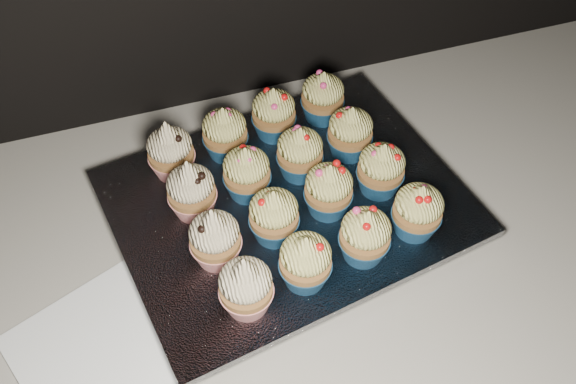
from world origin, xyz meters
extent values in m
cube|color=black|center=(0.00, 1.70, 0.43)|extent=(2.40, 0.60, 0.86)
cube|color=beige|center=(0.00, 1.70, 0.88)|extent=(2.44, 0.64, 0.04)
cube|color=white|center=(-0.50, 1.62, 0.90)|extent=(0.24, 0.24, 0.00)
cube|color=black|center=(-0.24, 1.74, 0.91)|extent=(0.46, 0.38, 0.02)
cube|color=silver|center=(-0.24, 1.74, 0.93)|extent=(0.50, 0.42, 0.01)
cone|color=red|center=(-0.33, 1.60, 0.95)|extent=(0.06, 0.06, 0.03)
ellipsoid|color=#FFE6B3|center=(-0.33, 1.60, 0.99)|extent=(0.06, 0.06, 0.04)
cone|color=#FFE6B3|center=(-0.33, 1.60, 1.02)|extent=(0.03, 0.03, 0.03)
cone|color=navy|center=(-0.25, 1.62, 0.95)|extent=(0.06, 0.06, 0.03)
ellipsoid|color=#FFF280|center=(-0.25, 1.62, 0.99)|extent=(0.06, 0.06, 0.04)
cone|color=#FFF280|center=(-0.25, 1.62, 1.01)|extent=(0.03, 0.03, 0.02)
cone|color=navy|center=(-0.17, 1.63, 0.95)|extent=(0.06, 0.06, 0.03)
ellipsoid|color=#FFF280|center=(-0.17, 1.63, 0.99)|extent=(0.06, 0.06, 0.04)
cone|color=#FFF280|center=(-0.17, 1.63, 1.01)|extent=(0.03, 0.03, 0.02)
cone|color=navy|center=(-0.10, 1.64, 0.95)|extent=(0.06, 0.06, 0.03)
ellipsoid|color=#FFF280|center=(-0.10, 1.64, 0.99)|extent=(0.06, 0.06, 0.04)
cone|color=#FFF280|center=(-0.10, 1.64, 1.01)|extent=(0.03, 0.03, 0.02)
cone|color=red|center=(-0.35, 1.68, 0.95)|extent=(0.06, 0.06, 0.03)
ellipsoid|color=#FFE6B3|center=(-0.35, 1.68, 0.99)|extent=(0.06, 0.06, 0.04)
cone|color=#FFE6B3|center=(-0.35, 1.68, 1.02)|extent=(0.03, 0.03, 0.03)
cone|color=navy|center=(-0.27, 1.69, 0.95)|extent=(0.06, 0.06, 0.03)
ellipsoid|color=#FFF280|center=(-0.27, 1.69, 0.99)|extent=(0.06, 0.06, 0.04)
cone|color=#FFF280|center=(-0.27, 1.69, 1.01)|extent=(0.03, 0.03, 0.02)
cone|color=navy|center=(-0.19, 1.71, 0.95)|extent=(0.06, 0.06, 0.03)
ellipsoid|color=#FFF280|center=(-0.19, 1.71, 0.99)|extent=(0.06, 0.06, 0.04)
cone|color=#FFF280|center=(-0.19, 1.71, 1.01)|extent=(0.03, 0.03, 0.02)
cone|color=navy|center=(-0.11, 1.72, 0.95)|extent=(0.06, 0.06, 0.03)
ellipsoid|color=#FFF280|center=(-0.11, 1.72, 0.99)|extent=(0.06, 0.06, 0.04)
cone|color=#FFF280|center=(-0.11, 1.72, 1.01)|extent=(0.03, 0.03, 0.02)
cone|color=red|center=(-0.36, 1.76, 0.95)|extent=(0.06, 0.06, 0.03)
ellipsoid|color=#FFE6B3|center=(-0.36, 1.76, 0.99)|extent=(0.06, 0.06, 0.04)
cone|color=#FFE6B3|center=(-0.36, 1.76, 1.02)|extent=(0.03, 0.03, 0.03)
cone|color=navy|center=(-0.28, 1.77, 0.95)|extent=(0.06, 0.06, 0.03)
ellipsoid|color=#FFF280|center=(-0.28, 1.77, 0.99)|extent=(0.06, 0.06, 0.04)
cone|color=#FFF280|center=(-0.28, 1.77, 1.01)|extent=(0.03, 0.03, 0.02)
cone|color=navy|center=(-0.21, 1.78, 0.95)|extent=(0.06, 0.06, 0.03)
ellipsoid|color=#FFF280|center=(-0.21, 1.78, 0.99)|extent=(0.06, 0.06, 0.04)
cone|color=#FFF280|center=(-0.21, 1.78, 1.01)|extent=(0.03, 0.03, 0.02)
cone|color=navy|center=(-0.13, 1.80, 0.95)|extent=(0.06, 0.06, 0.03)
ellipsoid|color=#FFF280|center=(-0.13, 1.80, 0.99)|extent=(0.06, 0.06, 0.04)
cone|color=#FFF280|center=(-0.13, 1.80, 1.01)|extent=(0.03, 0.03, 0.02)
cone|color=red|center=(-0.37, 1.83, 0.95)|extent=(0.06, 0.06, 0.03)
ellipsoid|color=#FFE6B3|center=(-0.37, 1.83, 0.99)|extent=(0.06, 0.06, 0.04)
cone|color=#FFE6B3|center=(-0.37, 1.83, 1.02)|extent=(0.03, 0.03, 0.03)
cone|color=navy|center=(-0.29, 1.85, 0.95)|extent=(0.06, 0.06, 0.03)
ellipsoid|color=#FFF280|center=(-0.29, 1.85, 0.99)|extent=(0.06, 0.06, 0.04)
cone|color=#FFF280|center=(-0.29, 1.85, 1.01)|extent=(0.03, 0.03, 0.02)
cone|color=navy|center=(-0.22, 1.86, 0.95)|extent=(0.06, 0.06, 0.03)
ellipsoid|color=#FFF280|center=(-0.22, 1.86, 0.99)|extent=(0.06, 0.06, 0.04)
cone|color=#FFF280|center=(-0.22, 1.86, 1.01)|extent=(0.03, 0.03, 0.02)
cone|color=navy|center=(-0.14, 1.87, 0.95)|extent=(0.06, 0.06, 0.03)
ellipsoid|color=#FFF280|center=(-0.14, 1.87, 0.99)|extent=(0.06, 0.06, 0.04)
cone|color=#FFF280|center=(-0.14, 1.87, 1.01)|extent=(0.03, 0.03, 0.02)
camera|label=1|loc=(-0.40, 1.23, 1.59)|focal=40.00mm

